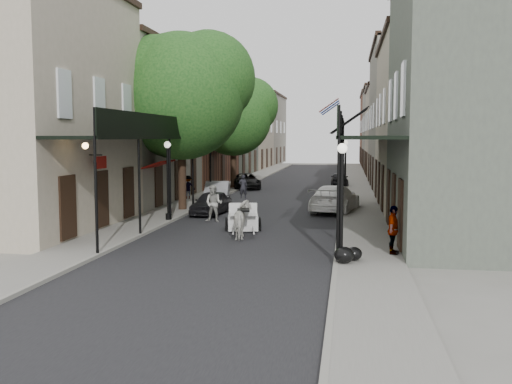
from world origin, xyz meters
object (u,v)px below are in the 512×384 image
at_px(lamppost_right_near, 342,201).
at_px(pedestrian_sidewalk_right, 393,230).
at_px(car_left_near, 211,203).
at_px(tree_far, 238,114).
at_px(lamppost_right_far, 345,168).
at_px(car_left_far, 246,181).
at_px(carriage, 243,207).
at_px(tree_near, 189,91).
at_px(horse, 243,220).
at_px(car_right_far, 340,179).
at_px(pedestrian_sidewalk_left, 188,187).
at_px(lamppost_left, 168,179).
at_px(car_left_mid, 217,192).
at_px(car_right_near, 335,199).
at_px(pedestrian_walking, 214,203).

relative_size(lamppost_right_near, pedestrian_sidewalk_right, 2.28).
bearing_deg(pedestrian_sidewalk_right, car_left_near, 54.45).
relative_size(tree_far, lamppost_right_far, 2.32).
bearing_deg(car_left_near, car_left_far, 98.57).
bearing_deg(carriage, tree_near, 114.49).
distance_m(horse, car_right_far, 25.68).
bearing_deg(tree_near, pedestrian_sidewalk_left, 107.46).
bearing_deg(lamppost_left, lamppost_right_near, -44.29).
bearing_deg(pedestrian_sidewalk_left, car_right_far, -148.07).
distance_m(lamppost_right_far, car_left_mid, 8.79).
distance_m(tree_near, pedestrian_sidewalk_right, 15.66).
bearing_deg(pedestrian_sidewalk_left, tree_far, -121.02).
bearing_deg(lamppost_right_near, car_right_near, 92.19).
xyz_separation_m(car_left_mid, car_left_far, (0.00, 10.00, -0.06)).
relative_size(pedestrian_sidewalk_right, car_right_near, 0.33).
bearing_deg(car_left_mid, car_left_far, 79.91).
distance_m(car_right_near, car_right_far, 16.70).
distance_m(carriage, pedestrian_sidewalk_left, 12.06).
distance_m(tree_far, pedestrian_sidewalk_right, 27.11).
relative_size(lamppost_right_far, car_right_near, 0.74).
height_order(pedestrian_sidewalk_right, car_left_near, pedestrian_sidewalk_right).
relative_size(horse, pedestrian_walking, 0.99).
xyz_separation_m(lamppost_left, car_left_mid, (0.50, 8.00, -1.38)).
bearing_deg(car_left_near, tree_near, 146.25).
height_order(tree_near, horse, tree_near).
bearing_deg(lamppost_right_near, car_left_mid, 115.70).
bearing_deg(car_left_far, pedestrian_sidewalk_right, -84.86).
relative_size(horse, car_left_mid, 0.43).
xyz_separation_m(tree_near, car_right_far, (7.80, 17.59, -5.90)).
height_order(car_left_near, car_right_near, car_right_near).
xyz_separation_m(pedestrian_walking, pedestrian_sidewalk_left, (-3.80, 8.82, -0.02)).
bearing_deg(tree_far, car_left_far, -15.38).
distance_m(car_left_far, car_right_near, 14.80).
bearing_deg(car_left_far, car_left_near, -102.58).
relative_size(horse, pedestrian_sidewalk_left, 1.19).
xyz_separation_m(lamppost_right_near, car_right_far, (-0.50, 29.77, -1.46)).
bearing_deg(pedestrian_walking, carriage, -41.02).
height_order(lamppost_right_near, lamppost_left, same).
bearing_deg(pedestrian_sidewalk_left, lamppost_right_far, 174.29).
distance_m(car_left_near, car_right_near, 6.68).
xyz_separation_m(tree_near, horse, (4.39, -7.86, -5.75)).
bearing_deg(car_left_mid, pedestrian_sidewalk_right, -67.17).
height_order(tree_far, pedestrian_sidewalk_right, tree_far).
bearing_deg(pedestrian_sidewalk_right, pedestrian_walking, 60.71).
relative_size(horse, car_right_far, 0.50).
height_order(tree_far, carriage, tree_far).
relative_size(carriage, pedestrian_sidewalk_left, 1.68).
bearing_deg(carriage, lamppost_right_near, -67.42).
bearing_deg(car_left_far, pedestrian_walking, -100.62).
bearing_deg(car_left_far, carriage, -96.01).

